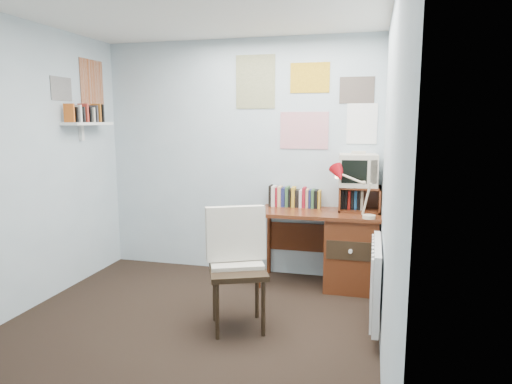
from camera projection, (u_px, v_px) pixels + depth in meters
ground at (175, 341)px, 3.45m from camera, size 3.50×3.50×0.00m
back_wall at (239, 158)px, 4.93m from camera, size 3.00×0.02×2.50m
right_wall at (389, 185)px, 2.89m from camera, size 0.02×3.50×2.50m
desk at (346, 248)px, 4.52m from camera, size 1.20×0.55×0.76m
desk_chair at (238, 272)px, 3.60m from camera, size 0.62×0.61×0.94m
desk_lamp at (370, 195)px, 4.16m from camera, size 0.31×0.27×0.43m
tv_riser at (360, 199)px, 4.52m from camera, size 0.40×0.30×0.25m
crt_tv at (358, 169)px, 4.50m from camera, size 0.39×0.37×0.35m
book_row at (298, 196)px, 4.74m from camera, size 0.60×0.14×0.22m
radiator at (376, 280)px, 3.55m from camera, size 0.09×0.80×0.60m
wall_shelf at (88, 124)px, 4.59m from camera, size 0.20×0.62×0.24m
posters_back at (305, 101)px, 4.66m from camera, size 1.20×0.01×0.90m
posters_left at (77, 85)px, 4.55m from camera, size 0.01×0.70×0.60m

